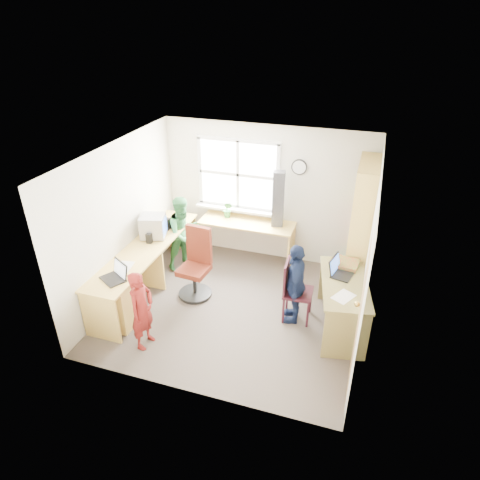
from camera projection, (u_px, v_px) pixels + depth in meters
The scene contains 19 objects.
room at pixel (237, 235), 6.02m from camera, with size 3.64×3.44×2.44m.
l_desk at pixel (147, 278), 6.43m from camera, with size 2.38×2.95×0.75m.
right_desk at pixel (343, 295), 5.88m from camera, with size 0.85×1.42×0.77m.
bookshelf at pixel (360, 231), 6.59m from camera, with size 0.30×1.02×2.10m.
swivel_chair at pixel (196, 267), 6.65m from camera, with size 0.57×0.57×1.13m.
wooden_chair at pixel (293, 288), 6.10m from camera, with size 0.43×0.43×0.94m.
crt_monitor at pixel (153, 226), 6.86m from camera, with size 0.46×0.43×0.38m.
laptop_left at pixel (116, 275), 5.87m from camera, with size 0.44×0.42×0.24m.
laptop_right at pixel (340, 270), 5.94m from camera, with size 0.37×0.42×0.25m.
speaker_a at pixel (149, 238), 6.74m from camera, with size 0.08×0.08×0.16m.
speaker_b at pixel (167, 224), 7.14m from camera, with size 0.11×0.11×0.20m.
cd_tower at pixel (278, 199), 7.10m from camera, with size 0.22×0.20×0.96m.
game_box at pixel (347, 264), 6.13m from camera, with size 0.37×0.37×0.07m.
paper_a at pixel (124, 267), 6.15m from camera, with size 0.25×0.33×0.00m.
paper_b at pixel (343, 297), 5.49m from camera, with size 0.32×0.36×0.00m.
potted_plant at pixel (228, 210), 7.51m from camera, with size 0.17×0.13×0.30m, color #2C6E37.
person_red at pixel (142, 310), 5.57m from camera, with size 0.41×0.27×1.13m, color maroon.
person_green at pixel (184, 233), 7.29m from camera, with size 0.63×0.49×1.30m, color #327F40.
person_navy at pixel (295, 283), 6.01m from camera, with size 0.72×0.30×1.24m, color #152042.
Camera 1 is at (1.68, -4.95, 4.05)m, focal length 32.00 mm.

